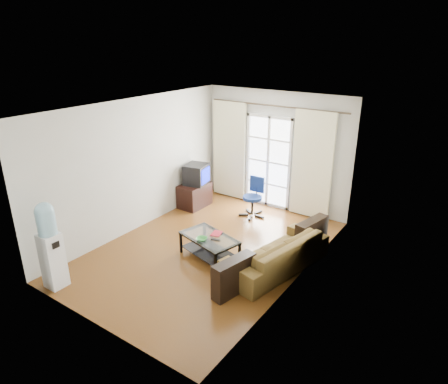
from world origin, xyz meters
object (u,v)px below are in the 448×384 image
at_px(coffee_table, 209,244).
at_px(task_chair, 253,205).
at_px(sofa, 276,253).
at_px(tv_stand, 195,195).
at_px(crt_tv, 195,174).
at_px(water_cooler, 50,244).

xyz_separation_m(coffee_table, task_chair, (-0.31, 2.06, -0.02)).
relative_size(sofa, tv_stand, 2.88).
xyz_separation_m(coffee_table, crt_tv, (-1.72, 1.79, 0.51)).
xyz_separation_m(sofa, task_chair, (-1.46, 1.67, -0.04)).
distance_m(sofa, task_chair, 2.22).
distance_m(sofa, coffee_table, 1.22).
bearing_deg(water_cooler, sofa, 42.59).
height_order(coffee_table, tv_stand, tv_stand).
distance_m(tv_stand, task_chair, 1.45).
distance_m(coffee_table, water_cooler, 2.65).
height_order(tv_stand, task_chair, task_chair).
relative_size(tv_stand, crt_tv, 1.26).
bearing_deg(task_chair, sofa, -49.99).
bearing_deg(task_chair, tv_stand, -168.11).
relative_size(coffee_table, crt_tv, 1.99).
bearing_deg(coffee_table, sofa, 18.61).
height_order(sofa, task_chair, task_chair).
bearing_deg(crt_tv, coffee_table, -57.18).
xyz_separation_m(crt_tv, water_cooler, (0.19, -3.89, -0.02)).
bearing_deg(tv_stand, sofa, -24.62).
bearing_deg(sofa, task_chair, -126.76).
bearing_deg(task_chair, crt_tv, -170.30).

